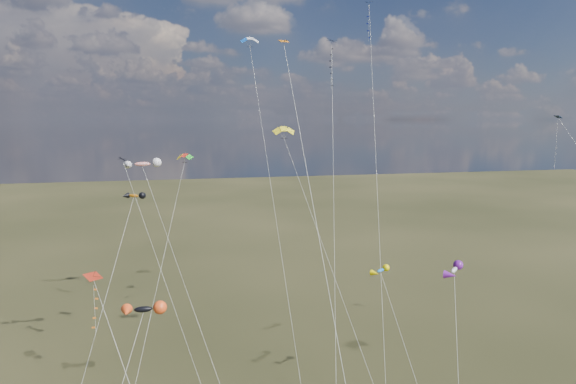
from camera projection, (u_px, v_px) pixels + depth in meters
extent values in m
cube|color=black|center=(332.00, 41.00, 65.29)|extent=(1.35, 1.36, 0.47)
cylinder|color=silver|center=(334.00, 199.00, 54.11)|extent=(7.77, 26.71, 36.58)
cube|color=#101E4B|center=(369.00, 2.00, 59.06)|extent=(0.89, 0.87, 0.24)
cylinder|color=silver|center=(377.00, 186.00, 51.30)|extent=(5.71, 20.59, 39.99)
cube|color=black|center=(122.00, 159.00, 57.30)|extent=(0.76, 0.82, 0.36)
cylinder|color=silver|center=(160.00, 267.00, 54.43)|extent=(7.61, 10.99, 22.23)
cube|color=#9F2311|center=(93.00, 276.00, 40.69)|extent=(1.57, 1.56, 0.37)
cube|color=#081D4F|center=(558.00, 117.00, 61.94)|extent=(0.81, 0.85, 0.31)
cube|color=#C2650C|center=(284.00, 41.00, 42.67)|extent=(0.85, 0.82, 0.28)
cylinder|color=silver|center=(324.00, 264.00, 36.03)|extent=(1.56, 18.94, 33.07)
cylinder|color=silver|center=(327.00, 251.00, 54.26)|extent=(6.34, 13.26, 25.55)
cylinder|color=silver|center=(272.00, 187.00, 59.95)|extent=(0.84, 25.41, 37.51)
cylinder|color=silver|center=(161.00, 266.00, 54.24)|extent=(6.08, 15.21, 22.40)
ellipsoid|color=black|center=(143.00, 309.00, 41.47)|extent=(2.95, 1.13, 1.11)
ellipsoid|color=#CA6D0C|center=(134.00, 196.00, 57.22)|extent=(2.70, 2.42, 0.87)
cylinder|color=silver|center=(105.00, 298.00, 50.82)|extent=(5.26, 14.71, 18.18)
ellipsoid|color=silver|center=(454.00, 270.00, 38.23)|extent=(2.40, 2.41, 0.84)
ellipsoid|color=red|center=(142.00, 164.00, 58.26)|extent=(3.59, 1.47, 1.24)
cylinder|color=silver|center=(180.00, 272.00, 53.73)|extent=(7.52, 14.29, 21.59)
ellipsoid|color=blue|center=(381.00, 270.00, 51.70)|extent=(2.25, 1.84, 0.82)
cylinder|color=silver|center=(405.00, 345.00, 47.74)|extent=(0.83, 10.09, 11.52)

